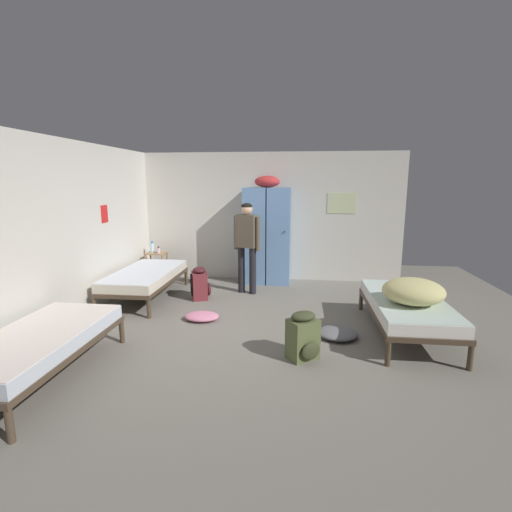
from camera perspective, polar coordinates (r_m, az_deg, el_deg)
The scene contains 15 objects.
ground_plane at distance 5.22m, azimuth -0.34°, elevation -10.87°, with size 8.61×8.61×0.00m, color slate.
room_backdrop at distance 6.46m, azimuth -10.49°, elevation 4.82°, with size 5.19×5.44×2.53m.
locker_bank at distance 7.30m, azimuth 1.67°, elevation 3.39°, with size 0.90×0.55×2.07m.
shelf_unit at distance 7.79m, azimuth -14.80°, elevation -1.15°, with size 0.38×0.30×0.57m.
bed_left_rear at distance 6.65m, azimuth -16.37°, elevation -3.00°, with size 0.90×1.90×0.49m.
bed_left_front at distance 4.43m, azimuth -30.17°, elevation -11.29°, with size 0.90×1.90×0.49m.
bed_right at distance 5.27m, azimuth 21.82°, elevation -7.07°, with size 0.90×1.90×0.49m.
bedding_heap at distance 5.00m, azimuth 22.70°, elevation -4.94°, with size 0.73×0.70×0.31m.
person_traveler at distance 6.59m, azimuth -1.39°, elevation 2.50°, with size 0.48×0.30×1.60m.
water_bottle at distance 7.78m, azimuth -15.42°, elevation 1.24°, with size 0.07×0.07×0.22m.
lotion_bottle at distance 7.67m, azimuth -14.53°, elevation 0.84°, with size 0.06×0.06×0.14m.
backpack_maroon at distance 6.46m, azimuth -8.44°, elevation -4.19°, with size 0.40×0.38×0.55m.
backpack_olive at distance 4.32m, azimuth 7.17°, elevation -12.04°, with size 0.41×0.42×0.55m.
clothes_pile_grey at distance 5.03m, azimuth 12.21°, elevation -11.31°, with size 0.51×0.48×0.11m.
clothes_pile_pink at distance 5.55m, azimuth -8.20°, elevation -9.02°, with size 0.50×0.38×0.11m.
Camera 1 is at (0.58, -4.80, 1.96)m, focal length 26.44 mm.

